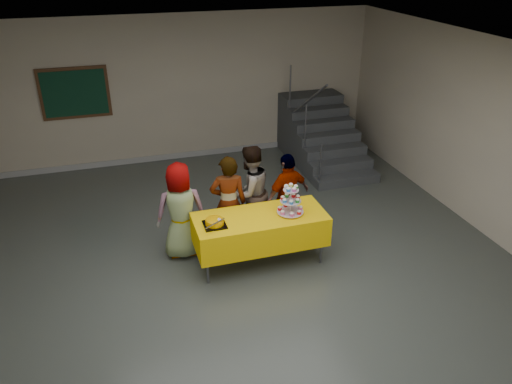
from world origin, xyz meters
TOP-DOWN VIEW (x-y plane):
  - room_shell at (0.00, 0.02)m, footprint 10.00×10.04m
  - bake_table at (0.31, 0.75)m, footprint 1.88×0.78m
  - cupcake_stand at (0.74, 0.70)m, footprint 0.38×0.38m
  - bear_cake at (-0.36, 0.68)m, footprint 0.32×0.36m
  - schoolchild_a at (-0.73, 1.28)m, footprint 0.74×0.49m
  - schoolchild_b at (-0.02, 1.27)m, footprint 0.60×0.44m
  - schoolchild_c at (0.38, 1.52)m, footprint 0.90×0.81m
  - schoolchild_d at (0.94, 1.33)m, footprint 0.89×0.61m
  - staircase at (2.70, 4.13)m, footprint 1.30×2.40m
  - noticeboard at (-2.12, 4.96)m, footprint 1.30×0.05m

SIDE VIEW (x-z plane):
  - staircase at x=2.70m, z-range -0.53..1.51m
  - bake_table at x=0.31m, z-range 0.17..0.94m
  - schoolchild_d at x=0.94m, z-range 0.00..1.40m
  - schoolchild_a at x=-0.73m, z-range 0.00..1.47m
  - schoolchild_b at x=-0.02m, z-range 0.00..1.51m
  - schoolchild_c at x=0.38m, z-range 0.00..1.52m
  - bear_cake at x=-0.36m, z-range 0.77..0.89m
  - cupcake_stand at x=0.74m, z-range 0.73..1.18m
  - noticeboard at x=-2.12m, z-range 1.10..2.10m
  - room_shell at x=0.00m, z-range 0.62..3.64m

